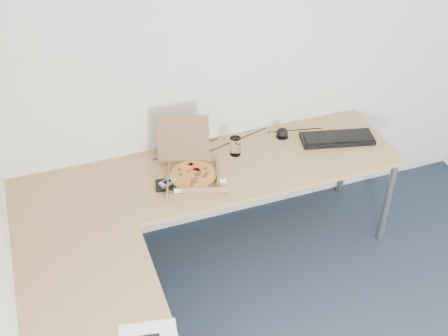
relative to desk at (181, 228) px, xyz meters
name	(u,v)px	position (x,y,z in m)	size (l,w,h in m)	color
room_shell	(424,235)	(0.82, -0.97, 0.55)	(3.50, 3.50, 2.50)	silver
desk	(181,228)	(0.00, 0.00, 0.00)	(2.50, 2.20, 0.73)	tan
pizza_box	(192,171)	(0.19, 0.40, 0.07)	(0.33, 0.39, 0.34)	olive
drinking_glass	(235,146)	(0.54, 0.54, 0.09)	(0.07, 0.07, 0.13)	white
keyboard	(337,139)	(1.25, 0.45, 0.05)	(0.50, 0.18, 0.03)	black
wallet	(166,185)	(0.01, 0.36, 0.04)	(0.13, 0.11, 0.02)	black
phone	(167,183)	(0.02, 0.36, 0.06)	(0.10, 0.05, 0.02)	#B2B5BA
dome_speaker	(282,132)	(0.92, 0.62, 0.07)	(0.09, 0.09, 0.07)	black
cable_bundle	(235,141)	(0.59, 0.68, 0.03)	(0.59, 0.04, 0.01)	black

